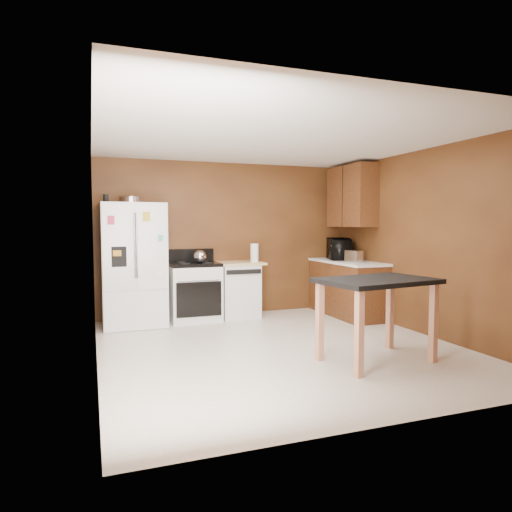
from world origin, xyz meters
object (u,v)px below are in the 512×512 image
toaster (354,256)px  refrigerator (134,265)px  roasting_pan (132,200)px  gas_range (194,291)px  microwave (339,250)px  green_canister (255,258)px  kettle (200,257)px  paper_towel (254,253)px  dishwasher (238,289)px  island (377,292)px  pen_cup (106,198)px

toaster → refrigerator: refrigerator is taller
roasting_pan → gas_range: 1.66m
microwave → gas_range: (-2.44, 0.19, -0.60)m
green_canister → refrigerator: refrigerator is taller
gas_range → roasting_pan: bearing=-178.7°
kettle → microwave: microwave is taller
paper_towel → green_canister: size_ratio=2.81×
roasting_pan → dishwasher: bearing=1.6°
kettle → gas_range: 0.55m
microwave → refrigerator: refrigerator is taller
kettle → island: bearing=-63.5°
dishwasher → kettle: bearing=-168.8°
paper_towel → island: 2.72m
pen_cup → roasting_pan: bearing=25.9°
refrigerator → gas_range: refrigerator is taller
island → roasting_pan: bearing=130.1°
microwave → island: microwave is taller
microwave → dishwasher: microwave is taller
roasting_pan → island: 3.77m
roasting_pan → toaster: 3.49m
paper_towel → toaster: bearing=-24.5°
pen_cup → kettle: size_ratio=0.56×
pen_cup → toaster: (3.66, -0.56, -0.86)m
refrigerator → roasting_pan: bearing=104.2°
gas_range → island: bearing=-63.2°
paper_towel → gas_range: paper_towel is taller
paper_towel → dishwasher: bearing=151.0°
roasting_pan → microwave: bearing=-2.9°
toaster → dishwasher: size_ratio=0.28×
roasting_pan → refrigerator: (0.01, -0.04, -0.94)m
pen_cup → dishwasher: 2.46m
paper_towel → gas_range: 1.12m
kettle → paper_towel: bearing=-0.2°
green_canister → island: size_ratio=0.08×
refrigerator → island: size_ratio=1.37×
green_canister → refrigerator: bearing=-177.1°
kettle → green_canister: (0.94, 0.14, -0.06)m
roasting_pan → microwave: (3.36, -0.17, -0.78)m
kettle → toaster: 2.40m
roasting_pan → green_canister: roasting_pan is taller
gas_range → dishwasher: bearing=1.9°
pen_cup → microwave: (3.72, 0.01, -0.79)m
green_canister → gas_range: 1.12m
toaster → microwave: (0.06, 0.57, 0.07)m
kettle → microwave: size_ratio=0.33×
pen_cup → green_canister: (2.29, 0.24, -0.91)m
roasting_pan → paper_towel: roasting_pan is taller
roasting_pan → toaster: roasting_pan is taller
pen_cup → microwave: bearing=0.1°
roasting_pan → refrigerator: roasting_pan is taller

